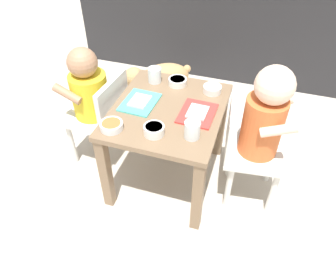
{
  "coord_description": "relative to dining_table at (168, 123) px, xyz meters",
  "views": [
    {
      "loc": [
        0.36,
        -1.12,
        1.31
      ],
      "look_at": [
        0.0,
        0.0,
        0.29
      ],
      "focal_mm": 34.84,
      "sensor_mm": 36.0,
      "label": 1
    }
  ],
  "objects": [
    {
      "name": "seated_child_left",
      "position": [
        -0.41,
        0.03,
        0.05
      ],
      "size": [
        0.3,
        0.3,
        0.65
      ],
      "color": "silver",
      "rests_on": "ground"
    },
    {
      "name": "dining_table",
      "position": [
        0.0,
        0.0,
        0.0
      ],
      "size": [
        0.49,
        0.57,
        0.44
      ],
      "color": "#7A6047",
      "rests_on": "ground"
    },
    {
      "name": "cereal_bowl_right_side",
      "position": [
        0.0,
        -0.18,
        0.1
      ],
      "size": [
        0.09,
        0.09,
        0.04
      ],
      "color": "white",
      "rests_on": "dining_table"
    },
    {
      "name": "kitchen_cabinet_back",
      "position": [
        0.0,
        1.22,
        0.12
      ],
      "size": [
        2.07,
        0.35,
        0.96
      ],
      "primitive_type": "cube",
      "color": "#232326",
      "rests_on": "ground"
    },
    {
      "name": "ground_plane",
      "position": [
        0.0,
        0.0,
        -0.36
      ],
      "size": [
        7.0,
        7.0,
        0.0
      ],
      "primitive_type": "plane",
      "color": "beige"
    },
    {
      "name": "food_tray_right",
      "position": [
        0.14,
        0.0,
        0.09
      ],
      "size": [
        0.15,
        0.19,
        0.02
      ],
      "color": "red",
      "rests_on": "dining_table"
    },
    {
      "name": "water_cup_right",
      "position": [
        -0.13,
        0.2,
        0.11
      ],
      "size": [
        0.07,
        0.07,
        0.07
      ],
      "color": "white",
      "rests_on": "dining_table"
    },
    {
      "name": "seated_child_right",
      "position": [
        0.41,
        0.02,
        0.09
      ],
      "size": [
        0.31,
        0.31,
        0.72
      ],
      "color": "silver",
      "rests_on": "ground"
    },
    {
      "name": "water_cup_left",
      "position": [
        0.15,
        -0.15,
        0.11
      ],
      "size": [
        0.06,
        0.06,
        0.07
      ],
      "color": "white",
      "rests_on": "dining_table"
    },
    {
      "name": "cereal_bowl_left_side",
      "position": [
        -0.02,
        0.2,
        0.1
      ],
      "size": [
        0.09,
        0.09,
        0.03
      ],
      "color": "white",
      "rests_on": "dining_table"
    },
    {
      "name": "dog",
      "position": [
        -0.25,
        0.59,
        -0.15
      ],
      "size": [
        0.41,
        0.36,
        0.32
      ],
      "color": "tan",
      "rests_on": "ground"
    },
    {
      "name": "veggie_bowl_near",
      "position": [
        -0.18,
        -0.21,
        0.1
      ],
      "size": [
        0.1,
        0.1,
        0.03
      ],
      "color": "white",
      "rests_on": "dining_table"
    },
    {
      "name": "food_tray_left",
      "position": [
        -0.14,
        0.0,
        0.09
      ],
      "size": [
        0.16,
        0.19,
        0.02
      ],
      "color": "#4CC6BC",
      "rests_on": "dining_table"
    },
    {
      "name": "veggie_bowl_far",
      "position": [
        0.16,
        0.19,
        0.1
      ],
      "size": [
        0.09,
        0.09,
        0.03
      ],
      "color": "white",
      "rests_on": "dining_table"
    }
  ]
}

